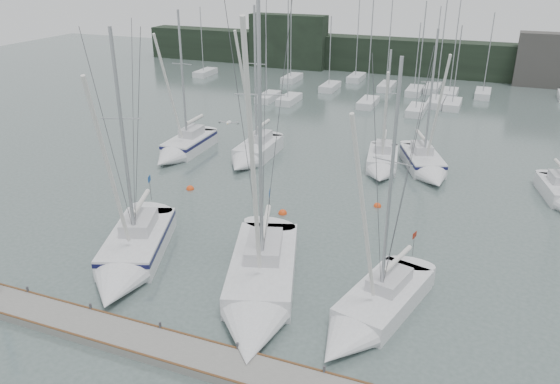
% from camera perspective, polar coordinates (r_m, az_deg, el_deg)
% --- Properties ---
extents(ground, '(160.00, 160.00, 0.00)m').
position_cam_1_polar(ground, '(29.00, -4.51, -10.92)').
color(ground, '#4B5C58').
rests_on(ground, ground).
extents(dock, '(24.00, 2.00, 0.40)m').
position_cam_1_polar(dock, '(25.42, -9.64, -16.37)').
color(dock, slate).
rests_on(dock, ground).
extents(far_treeline, '(90.00, 4.00, 5.00)m').
position_cam_1_polar(far_treeline, '(85.17, 14.41, 13.48)').
color(far_treeline, black).
rests_on(far_treeline, ground).
extents(far_building_left, '(12.00, 3.00, 8.00)m').
position_cam_1_polar(far_building_left, '(87.86, 0.86, 15.47)').
color(far_building_left, black).
rests_on(far_building_left, ground).
extents(far_building_right, '(10.00, 3.00, 7.00)m').
position_cam_1_polar(far_building_right, '(82.65, 26.94, 12.13)').
color(far_building_right, '#3E3C39').
rests_on(far_building_right, ground).
extents(mast_forest, '(59.63, 26.84, 14.86)m').
position_cam_1_polar(mast_forest, '(68.66, 14.46, 9.44)').
color(mast_forest, silver).
rests_on(mast_forest, ground).
extents(sailboat_near_left, '(6.33, 10.34, 14.18)m').
position_cam_1_polar(sailboat_near_left, '(32.18, -15.45, -6.69)').
color(sailboat_near_left, silver).
rests_on(sailboat_near_left, ground).
extents(sailboat_near_center, '(6.81, 12.18, 17.66)m').
position_cam_1_polar(sailboat_near_center, '(28.07, -2.27, -10.68)').
color(sailboat_near_center, silver).
rests_on(sailboat_near_center, ground).
extents(sailboat_near_right, '(4.81, 9.23, 13.52)m').
position_cam_1_polar(sailboat_near_right, '(27.03, 9.05, -12.74)').
color(sailboat_near_right, silver).
rests_on(sailboat_near_right, ground).
extents(sailboat_mid_a, '(2.83, 8.41, 13.13)m').
position_cam_1_polar(sailboat_mid_a, '(49.11, -10.24, 4.49)').
color(sailboat_mid_a, silver).
rests_on(sailboat_mid_a, ground).
extents(sailboat_mid_b, '(2.79, 7.89, 13.59)m').
position_cam_1_polar(sailboat_mid_b, '(46.99, -2.96, 3.93)').
color(sailboat_mid_b, silver).
rests_on(sailboat_mid_b, ground).
extents(sailboat_mid_c, '(3.48, 7.40, 10.43)m').
position_cam_1_polar(sailboat_mid_c, '(45.48, 10.57, 2.80)').
color(sailboat_mid_c, silver).
rests_on(sailboat_mid_c, ground).
extents(sailboat_mid_d, '(5.42, 8.38, 12.13)m').
position_cam_1_polar(sailboat_mid_d, '(45.85, 15.07, 2.59)').
color(sailboat_mid_d, silver).
rests_on(sailboat_mid_d, ground).
extents(buoy_a, '(0.60, 0.60, 0.60)m').
position_cam_1_polar(buoy_a, '(37.60, 0.28, -2.27)').
color(buoy_a, '#E24314').
rests_on(buoy_a, ground).
extents(buoy_b, '(0.54, 0.54, 0.54)m').
position_cam_1_polar(buoy_b, '(39.27, 10.14, -1.49)').
color(buoy_b, '#E24314').
rests_on(buoy_b, ground).
extents(buoy_c, '(0.60, 0.60, 0.60)m').
position_cam_1_polar(buoy_c, '(42.03, -9.37, 0.29)').
color(buoy_c, '#E24314').
rests_on(buoy_c, ground).
extents(seagull, '(0.97, 0.45, 0.19)m').
position_cam_1_polar(seagull, '(27.38, -5.37, 7.23)').
color(seagull, white).
rests_on(seagull, ground).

